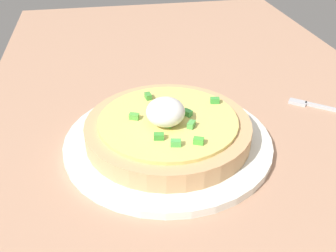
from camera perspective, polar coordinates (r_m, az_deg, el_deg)
The scene contains 4 objects.
dining_table at distance 63.89cm, azimuth 4.88°, elevation 0.63°, with size 126.61×71.14×3.42cm, color tan.
plate at distance 55.10cm, azimuth 0.00°, elevation -2.24°, with size 28.99×28.99×1.12cm, color white.
pizza at distance 53.76cm, azimuth -0.02°, elevation -0.28°, with size 22.86×22.86×6.82cm.
fork at distance 68.75cm, azimuth 20.55°, elevation 2.87°, with size 7.32×8.88×0.50cm.
Camera 1 is at (51.99, -15.03, 35.67)cm, focal length 41.73 mm.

